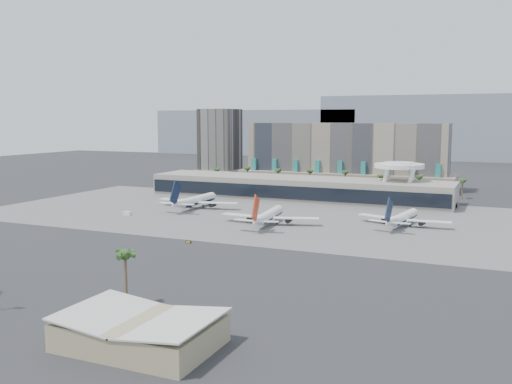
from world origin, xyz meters
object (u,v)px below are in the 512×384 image
at_px(airliner_left, 196,200).
at_px(service_vehicle_a, 127,213).
at_px(airliner_right, 402,218).
at_px(airliner_centre, 269,215).
at_px(taxiway_sign, 189,242).
at_px(service_vehicle_b, 254,218).

bearing_deg(airliner_left, service_vehicle_a, -120.02).
bearing_deg(service_vehicle_a, airliner_right, 13.30).
xyz_separation_m(airliner_centre, taxiway_sign, (-12.51, -45.72, -3.41)).
bearing_deg(airliner_left, service_vehicle_b, -23.67).
distance_m(airliner_right, taxiway_sign, 92.12).
distance_m(airliner_left, service_vehicle_b, 43.95).
bearing_deg(taxiway_sign, service_vehicle_a, 125.75).
bearing_deg(service_vehicle_b, airliner_right, -7.34).
height_order(airliner_left, taxiway_sign, airliner_left).
height_order(airliner_centre, service_vehicle_a, airliner_centre).
bearing_deg(taxiway_sign, airliner_centre, 55.93).
relative_size(airliner_left, airliner_centre, 1.03).
bearing_deg(service_vehicle_a, taxiway_sign, -33.57).
bearing_deg(airliner_right, taxiway_sign, -126.76).
xyz_separation_m(service_vehicle_a, taxiway_sign, (56.50, -40.27, -0.47)).
height_order(airliner_left, airliner_right, airliner_left).
xyz_separation_m(airliner_left, service_vehicle_a, (-18.51, -31.76, -3.05)).
xyz_separation_m(airliner_centre, airliner_right, (52.87, 19.09, -0.28)).
distance_m(airliner_left, service_vehicle_a, 36.89).
xyz_separation_m(airliner_centre, service_vehicle_a, (-69.01, -5.45, -2.94)).
bearing_deg(service_vehicle_a, service_vehicle_b, 15.35).
height_order(airliner_centre, service_vehicle_b, airliner_centre).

